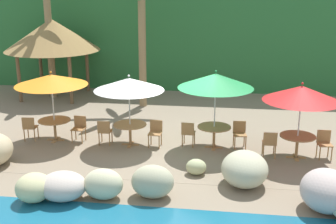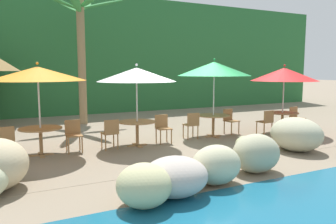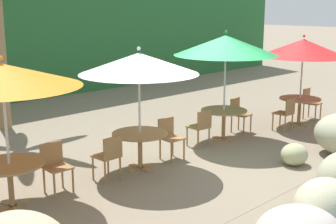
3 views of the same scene
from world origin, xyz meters
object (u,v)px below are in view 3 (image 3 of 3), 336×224
(dining_table_orange, at_px, (10,171))
(chair_orange_seaward, at_px, (55,164))
(umbrella_red, at_px, (303,48))
(chair_red_seaward, at_px, (310,101))
(chair_red_inland, at_px, (286,112))
(chair_white_inland, at_px, (109,155))
(chair_white_seaward, at_px, (169,135))
(umbrella_white, at_px, (139,63))
(dining_table_green, at_px, (224,115))
(umbrella_green, at_px, (226,45))
(chair_green_seaward, at_px, (238,112))
(dining_table_white, at_px, (140,139))
(chair_green_inland, at_px, (201,126))
(dining_table_red, at_px, (300,103))
(umbrella_orange, at_px, (2,75))

(dining_table_orange, xyz_separation_m, chair_orange_seaward, (0.85, 0.06, -0.10))
(umbrella_red, height_order, chair_red_seaward, umbrella_red)
(chair_red_seaward, xyz_separation_m, chair_red_inland, (-1.69, -0.27, 0.00))
(chair_orange_seaward, bearing_deg, chair_white_inland, -15.32)
(chair_white_seaward, bearing_deg, umbrella_white, -177.01)
(dining_table_orange, xyz_separation_m, chair_red_inland, (7.21, -0.59, -0.10))
(dining_table_green, bearing_deg, chair_white_seaward, -177.17)
(umbrella_green, bearing_deg, chair_green_seaward, 12.91)
(umbrella_white, xyz_separation_m, chair_red_inland, (4.54, -0.50, -1.59))
(dining_table_white, distance_m, chair_green_inland, 1.94)
(dining_table_orange, xyz_separation_m, chair_red_seaward, (8.89, -0.32, -0.10))
(dining_table_orange, distance_m, chair_orange_seaward, 0.86)
(chair_green_seaward, distance_m, chair_red_inland, 1.23)
(dining_table_white, bearing_deg, umbrella_white, 150.64)
(umbrella_white, relative_size, chair_red_inland, 2.78)
(chair_white_seaward, bearing_deg, chair_red_inland, -8.43)
(umbrella_green, xyz_separation_m, umbrella_red, (2.59, -0.53, -0.19))
(dining_table_green, bearing_deg, chair_red_inland, -20.19)
(umbrella_red, bearing_deg, umbrella_white, 175.83)
(chair_green_inland, distance_m, dining_table_red, 3.48)
(umbrella_green, relative_size, umbrella_red, 1.08)
(dining_table_orange, relative_size, umbrella_red, 0.45)
(umbrella_white, distance_m, umbrella_green, 2.80)
(umbrella_white, distance_m, dining_table_white, 1.49)
(umbrella_white, xyz_separation_m, umbrella_red, (5.38, -0.39, -0.02))
(chair_green_seaward, bearing_deg, umbrella_orange, -177.78)
(umbrella_white, relative_size, chair_green_inland, 2.78)
(dining_table_orange, bearing_deg, chair_green_inland, 0.30)
(chair_white_seaward, relative_size, chair_green_seaward, 1.00)
(umbrella_orange, xyz_separation_m, dining_table_red, (8.05, -0.48, -1.53))
(umbrella_green, bearing_deg, dining_table_white, -177.12)
(dining_table_green, distance_m, dining_table_red, 2.65)
(chair_white_seaward, relative_size, chair_white_inland, 1.00)
(dining_table_white, distance_m, chair_green_seaward, 3.64)
(umbrella_orange, bearing_deg, chair_green_inland, 0.30)
(chair_green_seaward, distance_m, umbrella_red, 2.47)
(chair_white_seaward, xyz_separation_m, chair_green_inland, (1.08, 0.07, 0.00))
(chair_green_inland, bearing_deg, dining_table_white, -176.70)
(chair_white_inland, distance_m, dining_table_red, 6.24)
(umbrella_white, height_order, chair_white_inland, umbrella_white)
(chair_red_inland, bearing_deg, dining_table_orange, 175.33)
(umbrella_green, distance_m, dining_table_green, 1.66)
(chair_green_inland, bearing_deg, chair_green_seaward, 7.43)
(dining_table_orange, bearing_deg, umbrella_white, -1.87)
(umbrella_orange, distance_m, dining_table_white, 3.08)
(umbrella_orange, distance_m, umbrella_green, 5.46)
(chair_green_inland, bearing_deg, chair_white_seaward, -176.46)
(chair_white_seaward, height_order, chair_white_inland, same)
(umbrella_orange, bearing_deg, umbrella_white, -1.87)
(dining_table_orange, bearing_deg, dining_table_white, -1.87)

